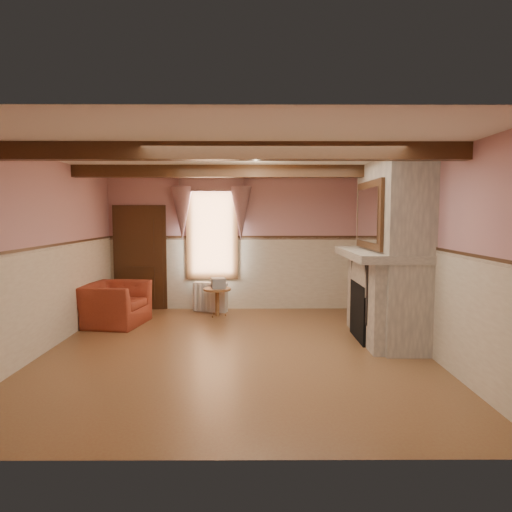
{
  "coord_description": "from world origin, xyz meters",
  "views": [
    {
      "loc": [
        0.27,
        -6.51,
        1.97
      ],
      "look_at": [
        0.31,
        0.8,
        1.31
      ],
      "focal_mm": 32.0,
      "sensor_mm": 36.0,
      "label": 1
    }
  ],
  "objects_px": {
    "radiator": "(210,297)",
    "bowl": "(376,247)",
    "oil_lamp": "(370,239)",
    "mantel_clock": "(367,241)",
    "armchair": "(114,304)",
    "side_table": "(217,302)"
  },
  "relations": [
    {
      "from": "armchair",
      "to": "mantel_clock",
      "type": "height_order",
      "value": "mantel_clock"
    },
    {
      "from": "bowl",
      "to": "mantel_clock",
      "type": "relative_size",
      "value": 1.38
    },
    {
      "from": "radiator",
      "to": "bowl",
      "type": "height_order",
      "value": "bowl"
    },
    {
      "from": "oil_lamp",
      "to": "mantel_clock",
      "type": "bearing_deg",
      "value": 90.0
    },
    {
      "from": "armchair",
      "to": "oil_lamp",
      "type": "xyz_separation_m",
      "value": [
        4.49,
        -0.37,
        1.19
      ]
    },
    {
      "from": "armchair",
      "to": "radiator",
      "type": "relative_size",
      "value": 1.65
    },
    {
      "from": "armchair",
      "to": "radiator",
      "type": "xyz_separation_m",
      "value": [
        1.63,
        1.11,
        -0.07
      ]
    },
    {
      "from": "armchair",
      "to": "side_table",
      "type": "height_order",
      "value": "armchair"
    },
    {
      "from": "side_table",
      "to": "mantel_clock",
      "type": "distance_m",
      "value": 3.09
    },
    {
      "from": "oil_lamp",
      "to": "side_table",
      "type": "bearing_deg",
      "value": 158.67
    },
    {
      "from": "side_table",
      "to": "oil_lamp",
      "type": "bearing_deg",
      "value": -21.33
    },
    {
      "from": "bowl",
      "to": "side_table",
      "type": "bearing_deg",
      "value": 151.88
    },
    {
      "from": "armchair",
      "to": "bowl",
      "type": "distance_m",
      "value": 4.69
    },
    {
      "from": "side_table",
      "to": "radiator",
      "type": "relative_size",
      "value": 0.79
    },
    {
      "from": "armchair",
      "to": "oil_lamp",
      "type": "distance_m",
      "value": 4.66
    },
    {
      "from": "bowl",
      "to": "mantel_clock",
      "type": "xyz_separation_m",
      "value": [
        0.0,
        0.58,
        0.06
      ]
    },
    {
      "from": "side_table",
      "to": "bowl",
      "type": "height_order",
      "value": "bowl"
    },
    {
      "from": "radiator",
      "to": "bowl",
      "type": "relative_size",
      "value": 2.11
    },
    {
      "from": "radiator",
      "to": "oil_lamp",
      "type": "distance_m",
      "value": 3.47
    },
    {
      "from": "mantel_clock",
      "to": "bowl",
      "type": "bearing_deg",
      "value": -90.0
    },
    {
      "from": "bowl",
      "to": "oil_lamp",
      "type": "height_order",
      "value": "oil_lamp"
    },
    {
      "from": "armchair",
      "to": "side_table",
      "type": "relative_size",
      "value": 2.1
    }
  ]
}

